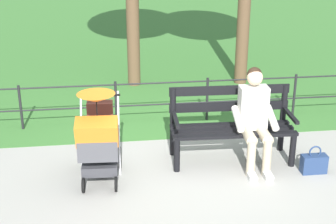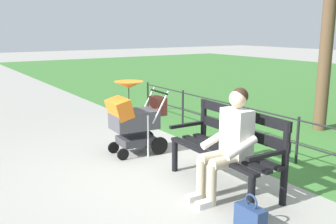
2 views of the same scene
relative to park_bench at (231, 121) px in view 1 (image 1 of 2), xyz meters
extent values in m
plane|color=#9E9B93|center=(0.75, 0.12, -0.53)|extent=(60.00, 60.00, 0.00)
cube|color=#3D7533|center=(0.75, -8.68, -0.52)|extent=(40.00, 16.00, 0.01)
cube|color=black|center=(0.00, -0.06, -0.08)|extent=(1.60, 0.16, 0.04)
cube|color=black|center=(0.00, 0.12, -0.08)|extent=(1.60, 0.16, 0.04)
cube|color=black|center=(0.01, 0.29, -0.08)|extent=(1.60, 0.16, 0.04)
cube|color=black|center=(-0.01, -0.16, 0.14)|extent=(1.60, 0.09, 0.12)
cube|color=black|center=(-0.01, -0.16, 0.37)|extent=(1.60, 0.09, 0.12)
cylinder|color=black|center=(-0.74, 0.34, -0.30)|extent=(0.08, 0.08, 0.45)
cylinder|color=black|center=(-0.76, -0.14, -0.05)|extent=(0.08, 0.08, 0.95)
cube|color=black|center=(-0.75, 0.14, 0.10)|extent=(0.07, 0.56, 0.04)
cylinder|color=black|center=(0.76, 0.29, -0.30)|extent=(0.08, 0.08, 0.45)
cylinder|color=black|center=(0.74, -0.19, -0.05)|extent=(0.08, 0.08, 0.95)
cube|color=black|center=(0.75, 0.09, 0.10)|extent=(0.07, 0.56, 0.04)
cylinder|color=tan|center=(-0.34, 0.34, -0.06)|extent=(0.15, 0.40, 0.14)
cylinder|color=tan|center=(-0.14, 0.33, -0.06)|extent=(0.15, 0.40, 0.14)
cylinder|color=tan|center=(-0.33, 0.54, -0.29)|extent=(0.11, 0.11, 0.47)
cylinder|color=tan|center=(-0.13, 0.53, -0.29)|extent=(0.11, 0.11, 0.47)
cube|color=silver|center=(-0.33, 0.62, -0.49)|extent=(0.11, 0.22, 0.07)
cube|color=silver|center=(-0.13, 0.61, -0.49)|extent=(0.11, 0.22, 0.07)
cube|color=beige|center=(-0.25, 0.12, 0.22)|extent=(0.37, 0.23, 0.56)
cylinder|color=beige|center=(-0.46, 0.24, 0.12)|extent=(0.10, 0.43, 0.23)
cylinder|color=beige|center=(-0.02, 0.23, 0.12)|extent=(0.10, 0.43, 0.23)
sphere|color=beige|center=(-0.25, 0.12, 0.62)|extent=(0.20, 0.20, 0.20)
sphere|color=black|center=(-0.25, 0.09, 0.65)|extent=(0.19, 0.19, 0.19)
cylinder|color=black|center=(1.47, 0.09, -0.39)|extent=(0.05, 0.28, 0.28)
cylinder|color=black|center=(1.93, 0.07, -0.39)|extent=(0.05, 0.28, 0.28)
cylinder|color=black|center=(1.54, 0.69, -0.44)|extent=(0.04, 0.18, 0.18)
cylinder|color=black|center=(1.92, 0.67, -0.44)|extent=(0.04, 0.18, 0.18)
cube|color=#38383D|center=(1.72, 0.38, -0.31)|extent=(0.45, 0.54, 0.12)
cylinder|color=silver|center=(1.48, 0.29, -0.20)|extent=(0.03, 0.03, 0.65)
cylinder|color=silver|center=(1.94, 0.27, -0.20)|extent=(0.03, 0.03, 0.65)
cube|color=#47474C|center=(1.72, 0.40, 0.02)|extent=(0.50, 0.71, 0.28)
cube|color=orange|center=(1.73, 0.64, 0.22)|extent=(0.50, 0.33, 0.33)
cylinder|color=black|center=(1.69, -0.04, 0.42)|extent=(0.52, 0.06, 0.03)
cylinder|color=silver|center=(1.47, 0.07, 0.22)|extent=(0.04, 0.30, 0.49)
cylinder|color=silver|center=(1.93, 0.05, 0.22)|extent=(0.04, 0.30, 0.49)
cone|color=orange|center=(1.72, 0.48, 0.57)|extent=(0.46, 0.46, 0.10)
cylinder|color=black|center=(1.72, 0.48, 0.39)|extent=(0.01, 0.01, 0.30)
cube|color=brown|center=(1.69, -0.02, 0.20)|extent=(0.33, 0.18, 0.28)
cube|color=navy|center=(-0.95, 0.56, -0.41)|extent=(0.32, 0.14, 0.24)
torus|color=navy|center=(-0.95, 0.56, -0.24)|extent=(0.16, 0.02, 0.16)
cylinder|color=black|center=(-1.39, -1.35, -0.18)|extent=(0.04, 0.04, 0.70)
cylinder|color=black|center=(0.03, -1.35, -0.18)|extent=(0.04, 0.04, 0.70)
cylinder|color=black|center=(1.46, -1.35, -0.18)|extent=(0.04, 0.04, 0.70)
cylinder|color=black|center=(2.89, -1.35, -0.18)|extent=(0.04, 0.04, 0.70)
cylinder|color=black|center=(0.75, -1.35, 0.12)|extent=(7.14, 0.02, 0.02)
cylinder|color=black|center=(0.75, -1.35, -0.23)|extent=(7.14, 0.02, 0.02)
camera|label=1|loc=(1.61, 5.87, 2.48)|focal=53.25mm
camera|label=2|loc=(-3.36, 3.09, 1.39)|focal=40.75mm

